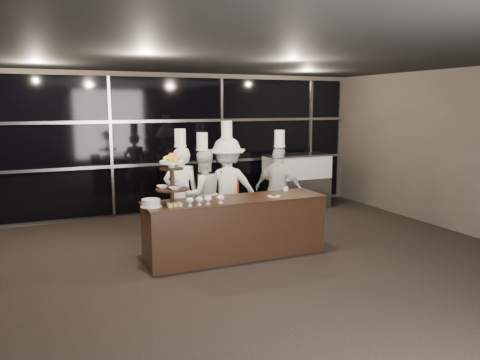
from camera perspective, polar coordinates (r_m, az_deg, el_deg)
name	(u,v)px	position (r m, az deg, el deg)	size (l,w,h in m)	color
room	(281,178)	(5.47, 4.98, 0.24)	(10.00, 10.00, 10.00)	black
window_wall	(169,144)	(10.05, -8.67, 4.31)	(8.60, 0.10, 2.80)	black
buffet_counter	(236,227)	(7.28, -0.49, -5.78)	(2.84, 0.74, 0.92)	black
display_stand	(172,176)	(6.78, -8.30, 0.54)	(0.48, 0.48, 0.74)	black
compotes	(205,199)	(6.75, -4.35, -2.33)	(0.58, 0.11, 0.12)	silver
layer_cake	(151,203)	(6.72, -10.79, -2.77)	(0.30, 0.30, 0.11)	white
pastry_squares	(174,205)	(6.68, -7.99, -2.98)	(0.19, 0.13, 0.05)	#DABC6B
small_plate	(274,196)	(7.34, 4.15, -1.91)	(0.20, 0.20, 0.05)	white
chef_cup	(286,189)	(7.83, 5.62, -1.07)	(0.08, 0.08, 0.07)	white
display_case	(297,178)	(10.65, 6.93, 0.19)	(1.48, 0.65, 1.24)	#A5A5AA
chef_a	(181,192)	(8.13, -7.17, -1.47)	(0.65, 0.48, 1.94)	white
chef_b	(203,194)	(8.18, -4.55, -1.70)	(0.81, 0.65, 1.87)	silver
chef_c	(227,187)	(8.33, -1.60, -0.85)	(1.25, 0.89, 2.06)	white
chef_d	(279,189)	(8.63, 4.75, -1.05)	(0.87, 0.98, 1.89)	silver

